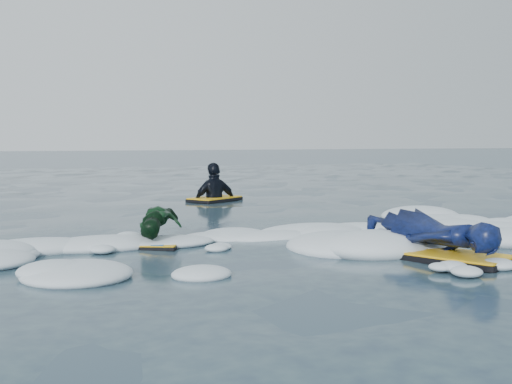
# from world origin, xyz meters

# --- Properties ---
(ground) EXTENTS (120.00, 120.00, 0.00)m
(ground) POSITION_xyz_m (0.00, 0.00, 0.00)
(ground) COLOR #1A2D3F
(ground) RESTS_ON ground
(foam_band) EXTENTS (12.00, 3.10, 0.30)m
(foam_band) POSITION_xyz_m (0.00, 1.03, 0.00)
(foam_band) COLOR white
(foam_band) RESTS_ON ground
(prone_woman_unit) EXTENTS (1.08, 1.76, 0.44)m
(prone_woman_unit) POSITION_xyz_m (1.13, -0.24, 0.23)
(prone_woman_unit) COLOR black
(prone_woman_unit) RESTS_ON ground
(prone_child_unit) EXTENTS (0.85, 1.19, 0.41)m
(prone_child_unit) POSITION_xyz_m (-1.28, 1.54, 0.21)
(prone_child_unit) COLOR black
(prone_child_unit) RESTS_ON ground
(waiting_rider_unit) EXTENTS (1.20, 1.08, 1.58)m
(waiting_rider_unit) POSITION_xyz_m (0.65, 6.04, -0.05)
(waiting_rider_unit) COLOR black
(waiting_rider_unit) RESTS_ON ground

